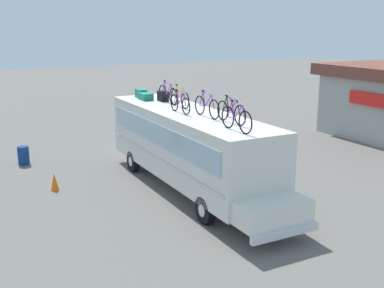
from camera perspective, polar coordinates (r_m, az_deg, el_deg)
ground_plane at (r=19.28m, az=-0.56°, el=-5.25°), size 120.00×120.00×0.00m
bus at (r=18.63m, az=-0.35°, el=-0.09°), size 11.32×2.56×3.13m
luggage_bag_1 at (r=22.10m, az=-6.12°, el=6.03°), size 0.64×0.38×0.38m
luggage_bag_2 at (r=21.41m, az=-5.58°, el=5.68°), size 0.75×0.47×0.30m
luggage_bag_3 at (r=20.98m, az=-3.49°, el=5.75°), size 0.53×0.34×0.45m
rooftop_bicycle_1 at (r=20.38m, az=-2.93°, el=6.01°), size 1.80×0.44×0.96m
rooftop_bicycle_2 at (r=19.35m, az=-1.50°, el=5.54°), size 1.65×0.44×0.91m
rooftop_bicycle_3 at (r=18.05m, az=-1.45°, el=4.88°), size 1.64×0.44×0.87m
rooftop_bicycle_4 at (r=17.21m, az=1.77°, el=4.53°), size 1.78×0.44×0.95m
rooftop_bicycle_5 at (r=16.20m, az=4.69°, el=3.87°), size 1.79×0.44×0.92m
rooftop_bicycle_6 at (r=14.94m, az=5.32°, el=3.05°), size 1.73×0.44×0.97m
trash_bin at (r=23.68m, az=-19.53°, el=-1.31°), size 0.52×0.52×0.87m
traffic_cone at (r=19.64m, az=-16.14°, el=-4.38°), size 0.33×0.33×0.69m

